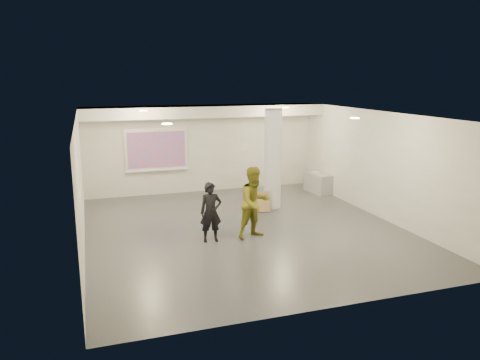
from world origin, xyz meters
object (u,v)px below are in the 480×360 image
object	(u,v)px
column	(273,159)
man	(255,203)
woman	(211,212)
projection_screen	(157,150)
credenza	(318,183)

from	to	relation	value
column	man	size ratio (longest dim) A/B	1.68
column	woman	xyz separation A→B (m)	(-2.56, -2.37, -0.77)
column	projection_screen	xyz separation A→B (m)	(-3.10, 2.65, 0.03)
credenza	woman	bearing A→B (deg)	-147.46
projection_screen	credenza	distance (m)	5.63
projection_screen	woman	xyz separation A→B (m)	(0.54, -5.03, -0.80)
projection_screen	credenza	size ratio (longest dim) A/B	1.81
woman	man	xyz separation A→B (m)	(1.11, -0.05, 0.16)
projection_screen	man	bearing A→B (deg)	-72.03
credenza	man	xyz separation A→B (m)	(-3.67, -3.68, 0.56)
credenza	woman	xyz separation A→B (m)	(-4.78, -3.63, 0.39)
credenza	man	bearing A→B (deg)	-139.58
projection_screen	credenza	bearing A→B (deg)	-14.73
woman	projection_screen	bearing A→B (deg)	99.42
projection_screen	man	xyz separation A→B (m)	(1.65, -5.08, -0.63)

